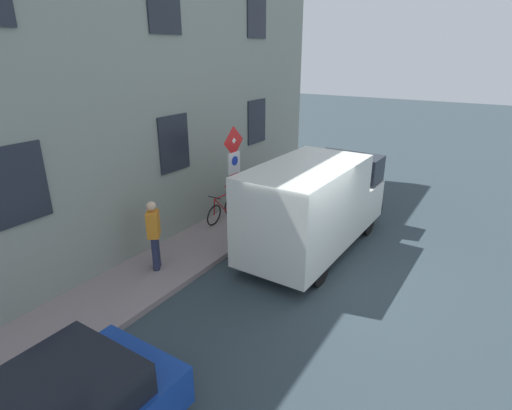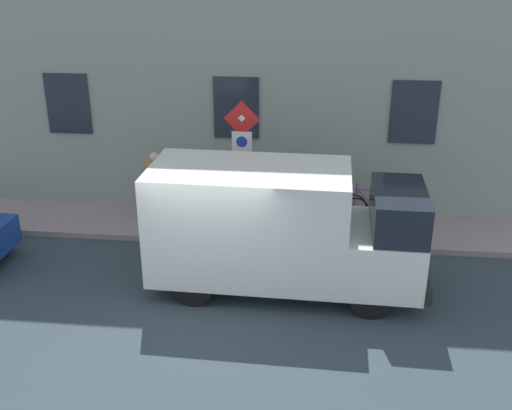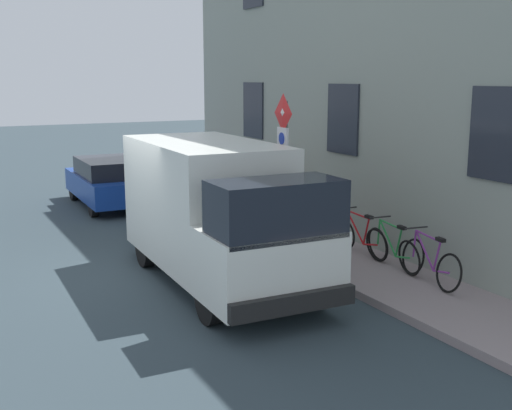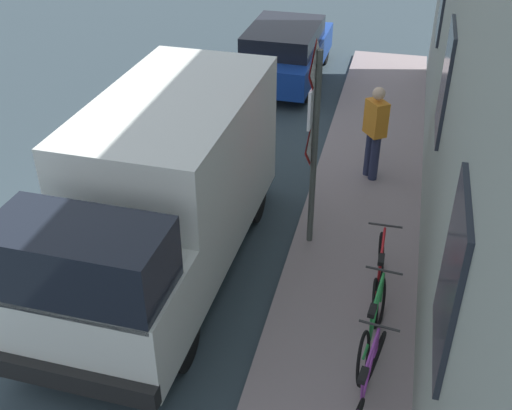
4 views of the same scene
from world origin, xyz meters
name	(u,v)px [view 1 (image 1 of 4)]	position (x,y,z in m)	size (l,w,h in m)	color
ground_plane	(314,277)	(0.00, 0.00, 0.00)	(80.00, 80.00, 0.00)	#303D44
sidewalk_slab	(206,242)	(3.29, 0.00, 0.07)	(1.92, 17.30, 0.14)	gray
building_facade	(159,83)	(4.60, 0.00, 4.31)	(0.75, 15.30, 8.61)	gray
sign_post_stacked	(234,173)	(2.54, -0.35, 2.12)	(0.16, 0.56, 3.07)	#474C47
delivery_van	(315,203)	(0.64, -1.32, 1.33)	(2.15, 5.38, 2.50)	white
bicycle_purple	(258,191)	(3.70, -3.43, 0.51)	(0.50, 1.72, 0.89)	black
bicycle_green	(242,199)	(3.70, -2.44, 0.51)	(0.46, 1.71, 0.89)	black
bicycle_red	(224,209)	(3.70, -1.45, 0.51)	(0.46, 1.71, 0.89)	black
pedestrian	(154,233)	(3.32, 1.85, 1.07)	(0.45, 0.48, 1.72)	#262B47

